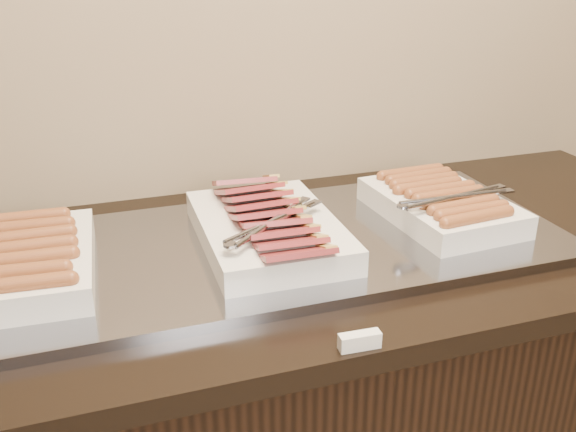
{
  "coord_description": "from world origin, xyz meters",
  "views": [
    {
      "loc": [
        -0.31,
        1.04,
        1.46
      ],
      "look_at": [
        0.06,
        2.13,
        0.97
      ],
      "focal_mm": 40.0,
      "sensor_mm": 36.0,
      "label": 1
    }
  ],
  "objects_px": {
    "warming_tray": "(265,247)",
    "dish_right": "(442,203)",
    "dish_left": "(26,261)",
    "dish_center": "(268,227)",
    "counter": "(264,431)"
  },
  "relations": [
    {
      "from": "warming_tray",
      "to": "dish_right",
      "type": "relative_size",
      "value": 3.46
    },
    {
      "from": "dish_left",
      "to": "dish_center",
      "type": "height_order",
      "value": "dish_center"
    },
    {
      "from": "warming_tray",
      "to": "dish_center",
      "type": "xyz_separation_m",
      "value": [
        0.01,
        -0.0,
        0.04
      ]
    },
    {
      "from": "dish_left",
      "to": "dish_right",
      "type": "bearing_deg",
      "value": 2.62
    },
    {
      "from": "warming_tray",
      "to": "dish_left",
      "type": "distance_m",
      "value": 0.44
    },
    {
      "from": "warming_tray",
      "to": "dish_left",
      "type": "xyz_separation_m",
      "value": [
        -0.44,
        -0.0,
        0.04
      ]
    },
    {
      "from": "counter",
      "to": "warming_tray",
      "type": "relative_size",
      "value": 1.72
    },
    {
      "from": "warming_tray",
      "to": "dish_right",
      "type": "bearing_deg",
      "value": -0.63
    },
    {
      "from": "dish_left",
      "to": "dish_center",
      "type": "xyz_separation_m",
      "value": [
        0.44,
        -0.0,
        0.0
      ]
    },
    {
      "from": "counter",
      "to": "dish_right",
      "type": "relative_size",
      "value": 5.94
    },
    {
      "from": "warming_tray",
      "to": "counter",
      "type": "bearing_deg",
      "value": 180.0
    },
    {
      "from": "dish_right",
      "to": "dish_center",
      "type": "bearing_deg",
      "value": 176.38
    },
    {
      "from": "warming_tray",
      "to": "dish_center",
      "type": "distance_m",
      "value": 0.04
    },
    {
      "from": "dish_left",
      "to": "warming_tray",
      "type": "bearing_deg",
      "value": 2.91
    },
    {
      "from": "counter",
      "to": "dish_center",
      "type": "height_order",
      "value": "dish_center"
    }
  ]
}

